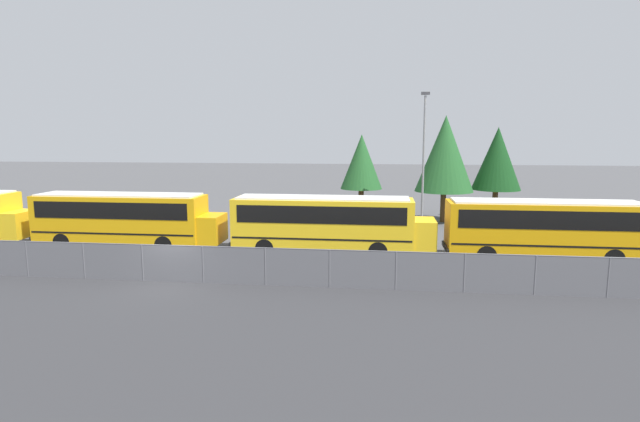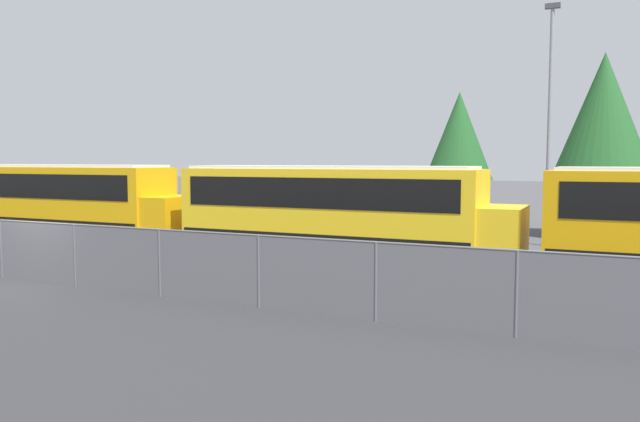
{
  "view_description": "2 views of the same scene",
  "coord_description": "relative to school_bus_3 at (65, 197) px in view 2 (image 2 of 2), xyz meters",
  "views": [
    {
      "loc": [
        9.75,
        -22.01,
        6.93
      ],
      "look_at": [
        6.33,
        6.06,
        2.63
      ],
      "focal_mm": 28.0,
      "sensor_mm": 36.0,
      "label": 1
    },
    {
      "loc": [
        15.13,
        -12.88,
        3.58
      ],
      "look_at": [
        6.04,
        6.67,
        1.83
      ],
      "focal_mm": 35.0,
      "sensor_mm": 36.0,
      "label": 2
    }
  ],
  "objects": [
    {
      "name": "ground_plane",
      "position": [
        5.86,
        -6.54,
        -2.02
      ],
      "size": [
        200.0,
        200.0,
        0.0
      ],
      "primitive_type": "plane",
      "color": "#4C4C4F"
    },
    {
      "name": "light_pole",
      "position": [
        18.65,
        8.14,
        3.35
      ],
      "size": [
        0.6,
        0.24,
        9.96
      ],
      "color": "gray",
      "rests_on": "ground_plane"
    },
    {
      "name": "fence",
      "position": [
        5.86,
        -6.54,
        -1.1
      ],
      "size": [
        111.16,
        0.07,
        1.8
      ],
      "color": "#9EA0A5",
      "rests_on": "ground_plane"
    },
    {
      "name": "school_bus_4",
      "position": [
        12.56,
        -0.11,
        0.0
      ],
      "size": [
        11.77,
        2.49,
        3.4
      ],
      "color": "yellow",
      "rests_on": "ground_plane"
    },
    {
      "name": "school_bus_3",
      "position": [
        0.0,
        0.0,
        0.0
      ],
      "size": [
        11.77,
        2.49,
        3.4
      ],
      "color": "#EDA80F",
      "rests_on": "ground_plane"
    },
    {
      "name": "tree_2",
      "position": [
        20.64,
        12.11,
        3.45
      ],
      "size": [
        4.63,
        4.63,
        8.5
      ],
      "color": "#51381E",
      "rests_on": "ground_plane"
    },
    {
      "name": "tree_3",
      "position": [
        14.04,
        12.14,
        2.75
      ],
      "size": [
        3.39,
        3.39,
        7.01
      ],
      "color": "#51381E",
      "rests_on": "ground_plane"
    }
  ]
}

